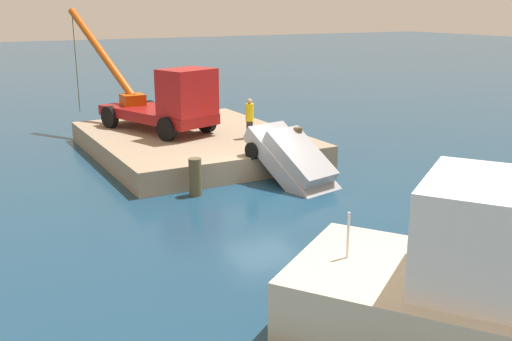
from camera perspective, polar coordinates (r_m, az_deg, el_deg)
ground at (r=20.75m, az=0.66°, el=-1.98°), size 200.00×200.00×0.00m
dock at (r=26.15m, az=-6.17°, el=2.66°), size 10.28×8.24×0.90m
crane_truck at (r=26.18m, az=-8.76°, el=6.69°), size 9.76×4.22×5.31m
dock_worker at (r=24.75m, az=-0.62°, el=5.09°), size 0.34×0.34×1.68m
salvaged_car at (r=21.28m, az=4.16°, el=0.27°), size 4.46×2.71×3.07m
piling_near at (r=20.20m, az=-5.91°, el=-0.63°), size 0.44×0.44×1.30m
piling_mid at (r=22.06m, az=4.05°, el=1.69°), size 0.31×0.31×1.96m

